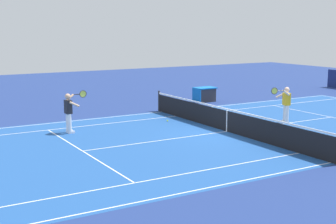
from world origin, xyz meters
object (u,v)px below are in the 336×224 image
at_px(tennis_net, 227,120).
at_px(tennis_player_far, 286,103).
at_px(tennis_ball, 167,121).
at_px(equipment_cart_tarped, 205,94).
at_px(tennis_player_near, 69,111).

xyz_separation_m(tennis_net, tennis_player_far, (-3.46, -0.14, 0.44)).
xyz_separation_m(tennis_player_far, tennis_ball, (4.50, -3.02, -0.90)).
height_order(tennis_player_far, equipment_cart_tarped, tennis_player_far).
distance_m(tennis_player_far, equipment_cart_tarped, 7.13).
xyz_separation_m(tennis_net, equipment_cart_tarped, (-3.90, -7.24, -0.05)).
bearing_deg(equipment_cart_tarped, tennis_player_far, 86.44).
relative_size(tennis_net, tennis_player_far, 6.89).
distance_m(tennis_player_near, tennis_player_far, 9.71).
distance_m(tennis_player_far, tennis_ball, 5.49).
relative_size(tennis_ball, equipment_cart_tarped, 0.05).
distance_m(tennis_ball, equipment_cart_tarped, 6.42).
bearing_deg(tennis_player_near, tennis_player_far, 162.16).
xyz_separation_m(tennis_net, tennis_player_near, (5.78, -3.12, 0.44)).
relative_size(tennis_player_near, equipment_cart_tarped, 1.36).
xyz_separation_m(tennis_player_far, equipment_cart_tarped, (-0.44, -7.09, -0.49)).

